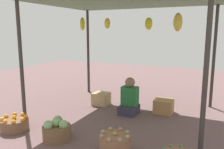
% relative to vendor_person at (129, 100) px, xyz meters
% --- Properties ---
extents(ground_plane, '(14.00, 14.00, 0.00)m').
position_rel_vendor_person_xyz_m(ground_plane, '(-0.09, -0.02, -0.30)').
color(ground_plane, brown).
extents(market_stall_structure, '(3.57, 2.75, 2.34)m').
position_rel_vendor_person_xyz_m(market_stall_structure, '(-0.08, -0.02, 1.89)').
color(market_stall_structure, '#38332D').
rests_on(market_stall_structure, ground).
extents(vendor_person, '(0.36, 0.44, 0.78)m').
position_rel_vendor_person_xyz_m(vendor_person, '(0.00, 0.00, 0.00)').
color(vendor_person, '#333043').
rests_on(vendor_person, ground).
extents(basket_oranges, '(0.48, 0.48, 0.27)m').
position_rel_vendor_person_xyz_m(basket_oranges, '(-1.53, -1.69, -0.19)').
color(basket_oranges, brown).
rests_on(basket_oranges, ground).
extents(basket_cabbages, '(0.46, 0.46, 0.37)m').
position_rel_vendor_person_xyz_m(basket_cabbages, '(-0.61, -1.67, -0.14)').
color(basket_cabbages, brown).
rests_on(basket_cabbages, ground).
extents(basket_potatoes, '(0.46, 0.46, 0.33)m').
position_rel_vendor_person_xyz_m(basket_potatoes, '(0.42, -1.66, -0.16)').
color(basket_potatoes, brown).
rests_on(basket_potatoes, ground).
extents(wooden_crate_near_vendor, '(0.37, 0.34, 0.29)m').
position_rel_vendor_person_xyz_m(wooden_crate_near_vendor, '(-0.83, 0.28, -0.15)').
color(wooden_crate_near_vendor, tan).
rests_on(wooden_crate_near_vendor, ground).
extents(wooden_crate_stacked_rear, '(0.38, 0.36, 0.29)m').
position_rel_vendor_person_xyz_m(wooden_crate_stacked_rear, '(0.66, 0.34, -0.15)').
color(wooden_crate_stacked_rear, '#A97B49').
rests_on(wooden_crate_stacked_rear, ground).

